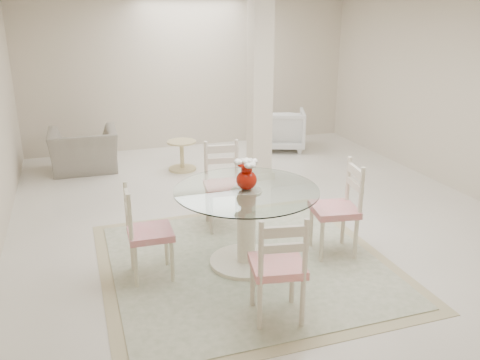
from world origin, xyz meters
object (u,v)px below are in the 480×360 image
object	(u,v)px
dining_table	(246,227)
side_table	(182,157)
column	(260,90)
dining_chair_north	(223,179)
dining_chair_east	(341,202)
red_vase	(247,174)
recliner_taupe	(84,150)
dining_chair_west	(143,226)
dining_chair_south	(279,261)
armchair_white	(282,129)

from	to	relation	value
dining_table	side_table	bearing A→B (deg)	88.96
column	dining_chair_north	bearing A→B (deg)	-123.74
column	dining_chair_east	xyz separation A→B (m)	(-0.07, -2.62, -0.76)
dining_chair_east	dining_chair_north	xyz separation A→B (m)	(-0.95, 1.09, 0.00)
red_vase	side_table	distance (m)	3.39
recliner_taupe	dining_table	bearing A→B (deg)	111.88
dining_chair_north	column	bearing A→B (deg)	63.54
side_table	recliner_taupe	bearing A→B (deg)	163.07
recliner_taupe	side_table	world-z (taller)	recliner_taupe
column	dining_chair_north	world-z (taller)	column
dining_chair_east	dining_chair_west	bearing A→B (deg)	-84.69
red_vase	dining_chair_south	distance (m)	1.10
column	armchair_white	size ratio (longest dim) A/B	3.35
dining_table	red_vase	size ratio (longest dim) A/B	4.59
dining_table	recliner_taupe	bearing A→B (deg)	110.71
dining_table	dining_chair_south	bearing A→B (deg)	-94.04
column	armchair_white	bearing A→B (deg)	55.15
dining_chair_north	armchair_white	bearing A→B (deg)	63.01
red_vase	dining_chair_west	size ratio (longest dim) A/B	0.30
column	recliner_taupe	size ratio (longest dim) A/B	2.62
side_table	red_vase	bearing A→B (deg)	-91.03
column	side_table	xyz separation A→B (m)	(-1.03, 0.75, -1.13)
column	recliner_taupe	bearing A→B (deg)	154.47
dining_chair_north	recliner_taupe	xyz separation A→B (m)	(-1.49, 2.73, -0.25)
column	dining_chair_west	world-z (taller)	column
armchair_white	dining_table	bearing A→B (deg)	83.00
dining_chair_north	dining_chair_east	bearing A→B (deg)	-41.63
dining_chair_north	armchair_white	world-z (taller)	dining_chair_north
column	dining_chair_west	size ratio (longest dim) A/B	2.60
dining_chair_west	dining_table	bearing A→B (deg)	-91.82
dining_chair_south	red_vase	bearing A→B (deg)	-83.74
dining_table	dining_chair_south	xyz separation A→B (m)	(-0.07, -1.02, 0.15)
dining_chair_east	red_vase	bearing A→B (deg)	-84.93
armchair_white	side_table	xyz separation A→B (m)	(-2.01, -0.66, -0.15)
column	dining_chair_west	bearing A→B (deg)	-130.23
armchair_white	side_table	size ratio (longest dim) A/B	1.69
recliner_taupe	side_table	size ratio (longest dim) A/B	2.15
red_vase	dining_chair_west	xyz separation A→B (m)	(-1.02, 0.06, -0.43)
column	dining_chair_south	size ratio (longest dim) A/B	2.50
dining_table	dining_chair_west	xyz separation A→B (m)	(-1.02, 0.06, 0.13)
armchair_white	dining_chair_south	bearing A→B (deg)	87.31
dining_chair_east	side_table	size ratio (longest dim) A/B	2.33
dining_table	recliner_taupe	xyz separation A→B (m)	(-1.42, 3.75, -0.08)
armchair_white	side_table	distance (m)	2.12
dining_chair_east	armchair_white	distance (m)	4.17
column	recliner_taupe	xyz separation A→B (m)	(-2.51, 1.20, -1.02)
column	dining_chair_north	xyz separation A→B (m)	(-1.02, -1.53, -0.76)
dining_table	dining_chair_east	bearing A→B (deg)	-3.96
dining_chair_east	recliner_taupe	world-z (taller)	dining_chair_east
dining_table	recliner_taupe	world-z (taller)	dining_table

